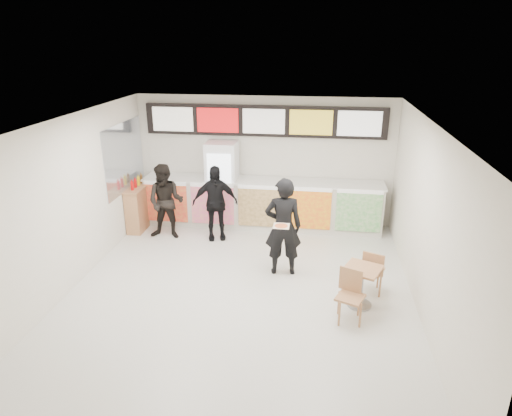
% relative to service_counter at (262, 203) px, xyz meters
% --- Properties ---
extents(floor, '(7.00, 7.00, 0.00)m').
position_rel_service_counter_xyz_m(floor, '(-0.00, -3.09, -0.57)').
color(floor, beige).
rests_on(floor, ground).
extents(ceiling, '(7.00, 7.00, 0.00)m').
position_rel_service_counter_xyz_m(ceiling, '(-0.00, -3.09, 2.43)').
color(ceiling, white).
rests_on(ceiling, wall_back).
extents(wall_back, '(6.00, 0.00, 6.00)m').
position_rel_service_counter_xyz_m(wall_back, '(-0.00, 0.41, 0.93)').
color(wall_back, silver).
rests_on(wall_back, floor).
extents(wall_left, '(0.00, 7.00, 7.00)m').
position_rel_service_counter_xyz_m(wall_left, '(-3.00, -3.09, 0.93)').
color(wall_left, silver).
rests_on(wall_left, floor).
extents(wall_right, '(0.00, 7.00, 7.00)m').
position_rel_service_counter_xyz_m(wall_right, '(3.00, -3.09, 0.93)').
color(wall_right, silver).
rests_on(wall_right, floor).
extents(service_counter, '(5.56, 0.77, 1.14)m').
position_rel_service_counter_xyz_m(service_counter, '(0.00, 0.00, 0.00)').
color(service_counter, silver).
rests_on(service_counter, floor).
extents(menu_board, '(5.50, 0.14, 0.70)m').
position_rel_service_counter_xyz_m(menu_board, '(0.00, 0.32, 1.88)').
color(menu_board, black).
rests_on(menu_board, wall_back).
extents(drinks_fridge, '(0.70, 0.67, 2.00)m').
position_rel_service_counter_xyz_m(drinks_fridge, '(-0.93, 0.02, 0.43)').
color(drinks_fridge, white).
rests_on(drinks_fridge, floor).
extents(mirror_panel, '(0.01, 2.00, 1.50)m').
position_rel_service_counter_xyz_m(mirror_panel, '(-2.99, -0.64, 1.18)').
color(mirror_panel, '#B2B7BF').
rests_on(mirror_panel, wall_left).
extents(customer_main, '(0.75, 0.55, 1.89)m').
position_rel_service_counter_xyz_m(customer_main, '(0.68, -2.21, 0.37)').
color(customer_main, black).
rests_on(customer_main, floor).
extents(customer_left, '(0.82, 0.64, 1.69)m').
position_rel_service_counter_xyz_m(customer_left, '(-2.00, -0.93, 0.27)').
color(customer_left, black).
rests_on(customer_left, floor).
extents(customer_mid, '(1.06, 0.68, 1.68)m').
position_rel_service_counter_xyz_m(customer_mid, '(-0.93, -0.83, 0.27)').
color(customer_mid, black).
rests_on(customer_mid, floor).
extents(pizza_slice, '(0.36, 0.36, 0.02)m').
position_rel_service_counter_xyz_m(pizza_slice, '(0.68, -2.66, 0.58)').
color(pizza_slice, beige).
rests_on(pizza_slice, customer_main).
extents(cafe_table, '(0.92, 1.47, 0.83)m').
position_rel_service_counter_xyz_m(cafe_table, '(2.06, -3.18, -0.09)').
color(cafe_table, tan).
rests_on(cafe_table, floor).
extents(condiment_ledge, '(0.37, 0.92, 1.22)m').
position_rel_service_counter_xyz_m(condiment_ledge, '(-2.82, -0.53, -0.05)').
color(condiment_ledge, tan).
rests_on(condiment_ledge, floor).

